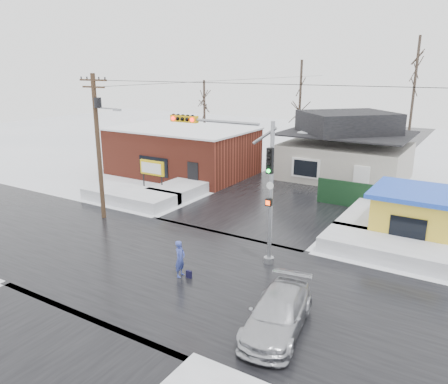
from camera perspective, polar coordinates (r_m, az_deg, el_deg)
The scene contains 20 objects.
ground at distance 21.69m, azimuth -7.41°, elevation -9.67°, with size 120.00×120.00×0.00m, color white.
road_ns at distance 21.69m, azimuth -7.41°, elevation -9.64°, with size 10.00×120.00×0.02m, color black.
road_ew at distance 21.69m, azimuth -7.41°, elevation -9.64°, with size 120.00×10.00×0.02m, color black.
snowbank_nw at distance 32.07m, azimuth -12.15°, elevation -0.53°, with size 7.00×3.00×0.80m, color white.
snowbank_ne at distance 24.06m, azimuth 21.05°, elevation -6.95°, with size 7.00×3.00×0.80m, color white.
snowbank_nside_w at distance 34.53m, azimuth -4.03°, elevation 0.98°, with size 3.00×8.00×0.80m, color white.
snowbank_nside_e at distance 29.02m, azimuth 19.12°, elevation -2.85°, with size 3.00×8.00×0.80m, color white.
traffic_signal at distance 21.19m, azimuth 2.35°, elevation 2.88°, with size 6.05×0.68×7.00m.
utility_pole at distance 27.92m, azimuth -16.07°, elevation 6.68°, with size 3.15×0.44×9.00m.
brick_building at distance 39.61m, azimuth -5.44°, elevation 5.40°, with size 12.20×8.20×4.12m.
marquee_sign at distance 33.46m, azimuth -9.38°, elevation 3.00°, with size 2.20×0.21×2.55m.
house at distance 39.09m, azimuth 15.63°, elevation 5.54°, with size 10.40×8.40×5.76m.
kiosk at distance 26.43m, azimuth 23.61°, elevation -2.73°, with size 4.60×4.60×2.88m.
fence at distance 30.84m, azimuth 19.15°, elevation -0.78°, with size 8.00×0.12×1.80m, color black.
tree_far_left at distance 44.26m, azimuth 10.01°, elevation 14.01°, with size 3.00×3.00×10.00m.
tree_far_mid at distance 43.53m, azimuth 23.89°, elevation 15.00°, with size 3.00×3.00×12.00m.
tree_far_west at distance 47.28m, azimuth -2.60°, elevation 12.42°, with size 3.00×3.00×8.00m.
pedestrian at distance 20.34m, azimuth -5.75°, elevation -8.71°, with size 0.64×0.42×1.74m, color #3A49A4.
car at distance 16.66m, azimuth 7.02°, elevation -15.50°, with size 1.91×4.71×1.37m, color #B5B6BD.
shopping_bag at distance 20.44m, azimuth -4.61°, elevation -10.71°, with size 0.28×0.12×0.35m, color black.
Camera 1 is at (12.50, -15.04, 9.37)m, focal length 35.00 mm.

